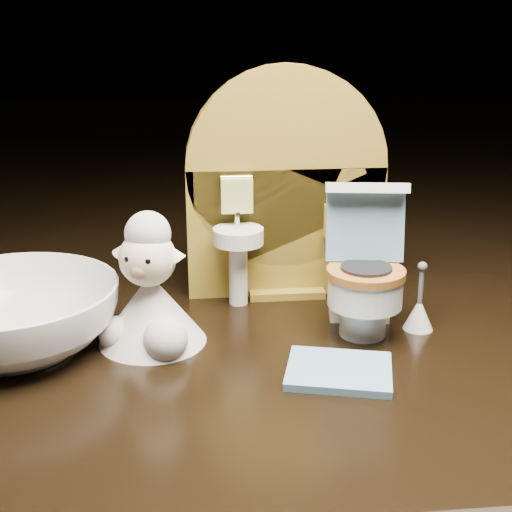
{
  "coord_description": "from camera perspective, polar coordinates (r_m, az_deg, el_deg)",
  "views": [
    {
      "loc": [
        -0.07,
        -0.38,
        0.18
      ],
      "look_at": [
        -0.03,
        0.01,
        0.05
      ],
      "focal_mm": 50.0,
      "sensor_mm": 36.0,
      "label": 1
    }
  ],
  "objects": [
    {
      "name": "backdrop_panel",
      "position": [
        0.47,
        2.32,
        4.69
      ],
      "size": [
        0.13,
        0.05,
        0.15
      ],
      "color": "olive",
      "rests_on": "ground"
    },
    {
      "name": "bath_mat",
      "position": [
        0.38,
        6.66,
        -9.13
      ],
      "size": [
        0.06,
        0.06,
        0.0
      ],
      "primitive_type": "cube",
      "rotation": [
        0.0,
        0.0,
        -0.26
      ],
      "color": "#618FAD",
      "rests_on": "ground"
    },
    {
      "name": "toy_toilet",
      "position": [
        0.42,
        8.6,
        -1.7
      ],
      "size": [
        0.05,
        0.06,
        0.09
      ],
      "rotation": [
        0.0,
        0.0,
        -0.15
      ],
      "color": "white",
      "rests_on": "ground"
    },
    {
      "name": "plush_lamb",
      "position": [
        0.41,
        -8.46,
        -3.37
      ],
      "size": [
        0.06,
        0.06,
        0.08
      ],
      "rotation": [
        0.0,
        0.0,
        -0.35
      ],
      "color": "silver",
      "rests_on": "ground"
    },
    {
      "name": "toilet_brush",
      "position": [
        0.44,
        12.91,
        -4.35
      ],
      "size": [
        0.02,
        0.02,
        0.04
      ],
      "color": "white",
      "rests_on": "ground"
    },
    {
      "name": "ceramic_bowl",
      "position": [
        0.42,
        -18.95,
        -4.7
      ],
      "size": [
        0.14,
        0.14,
        0.04
      ],
      "primitive_type": "imported",
      "rotation": [
        0.0,
        0.0,
        -0.22
      ],
      "color": "white",
      "rests_on": "ground"
    }
  ]
}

